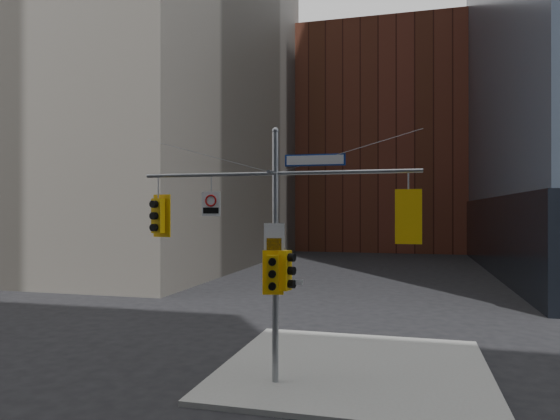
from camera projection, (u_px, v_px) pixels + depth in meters
The scene contains 13 objects.
ground at pixel (254, 415), 12.06m from camera, with size 160.00×160.00×0.00m, color black.
sidewalk_corner at pixel (355, 368), 15.42m from camera, with size 8.00×8.00×0.15m, color gray.
brick_midrise at pixel (383, 145), 68.19m from camera, with size 26.00×20.00×28.00m, color brown.
signal_assembly at pixel (275, 230), 14.00m from camera, with size 8.00×0.80×7.30m.
traffic_light_west_arm at pixel (158, 216), 14.93m from camera, with size 0.61×0.54×1.29m.
traffic_light_east_arm at pixel (408, 217), 13.08m from camera, with size 0.68×0.53×1.43m.
traffic_light_pole_side at pixel (286, 270), 13.91m from camera, with size 0.48×0.41×1.11m.
traffic_light_pole_front at pixel (273, 273), 13.74m from camera, with size 0.58×0.53×1.24m.
street_sign_blade at pixel (315, 160), 13.72m from camera, with size 1.68×0.11×0.33m.
regulatory_sign_arm at pixel (211, 203), 14.47m from camera, with size 0.57×0.06×0.71m.
regulatory_sign_pole at pixel (274, 237), 13.88m from camera, with size 0.57×0.10×0.75m.
street_blade_ew at pixel (291, 282), 13.89m from camera, with size 0.68×0.10×0.14m.
street_blade_ns at pixel (279, 282), 14.44m from camera, with size 0.05×0.72×0.14m.
Camera 1 is at (3.68, -11.51, 4.95)m, focal length 32.00 mm.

